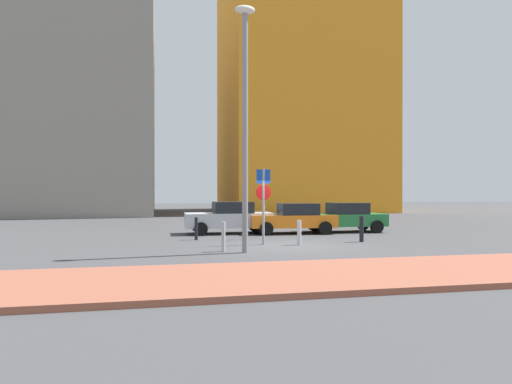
{
  "coord_description": "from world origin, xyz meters",
  "views": [
    {
      "loc": [
        -4.97,
        -16.9,
        2.12
      ],
      "look_at": [
        -0.66,
        3.11,
        2.05
      ],
      "focal_mm": 32.36,
      "sensor_mm": 36.0,
      "label": 1
    }
  ],
  "objects_px": {
    "traffic_bollard_mid": "(362,229)",
    "traffic_bollard_far": "(223,237)",
    "parking_sign_post": "(263,197)",
    "traffic_bollard_near": "(196,229)",
    "parking_meter": "(246,218)",
    "traffic_bollard_edge": "(299,233)",
    "parked_car_silver": "(230,217)",
    "parked_car_orange": "(293,218)",
    "parked_car_green": "(345,217)",
    "street_lamp": "(245,110)"
  },
  "relations": [
    {
      "from": "parking_sign_post",
      "to": "traffic_bollard_edge",
      "type": "relative_size",
      "value": 3.09
    },
    {
      "from": "parked_car_green",
      "to": "traffic_bollard_mid",
      "type": "relative_size",
      "value": 3.86
    },
    {
      "from": "parking_sign_post",
      "to": "traffic_bollard_far",
      "type": "xyz_separation_m",
      "value": [
        -1.83,
        -1.74,
        -1.35
      ]
    },
    {
      "from": "traffic_bollard_far",
      "to": "traffic_bollard_edge",
      "type": "distance_m",
      "value": 3.42
    },
    {
      "from": "traffic_bollard_far",
      "to": "traffic_bollard_edge",
      "type": "xyz_separation_m",
      "value": [
        3.16,
        1.32,
        -0.04
      ]
    },
    {
      "from": "parked_car_orange",
      "to": "traffic_bollard_mid",
      "type": "distance_m",
      "value": 4.54
    },
    {
      "from": "traffic_bollard_far",
      "to": "parking_meter",
      "type": "bearing_deg",
      "value": 67.64
    },
    {
      "from": "parked_car_green",
      "to": "parking_meter",
      "type": "height_order",
      "value": "parked_car_green"
    },
    {
      "from": "traffic_bollard_far",
      "to": "traffic_bollard_edge",
      "type": "relative_size",
      "value": 1.08
    },
    {
      "from": "street_lamp",
      "to": "traffic_bollard_mid",
      "type": "distance_m",
      "value": 7.19
    },
    {
      "from": "parking_sign_post",
      "to": "street_lamp",
      "type": "relative_size",
      "value": 0.35
    },
    {
      "from": "parking_meter",
      "to": "traffic_bollard_far",
      "type": "height_order",
      "value": "parking_meter"
    },
    {
      "from": "parked_car_orange",
      "to": "parking_sign_post",
      "type": "xyz_separation_m",
      "value": [
        -2.52,
        -4.27,
        1.11
      ]
    },
    {
      "from": "parking_meter",
      "to": "street_lamp",
      "type": "bearing_deg",
      "value": -101.44
    },
    {
      "from": "parking_meter",
      "to": "traffic_bollard_edge",
      "type": "xyz_separation_m",
      "value": [
        1.65,
        -2.35,
        -0.44
      ]
    },
    {
      "from": "traffic_bollard_edge",
      "to": "parking_meter",
      "type": "bearing_deg",
      "value": 125.0
    },
    {
      "from": "traffic_bollard_near",
      "to": "traffic_bollard_mid",
      "type": "height_order",
      "value": "traffic_bollard_mid"
    },
    {
      "from": "parked_car_orange",
      "to": "traffic_bollard_near",
      "type": "distance_m",
      "value": 5.36
    },
    {
      "from": "parked_car_silver",
      "to": "street_lamp",
      "type": "relative_size",
      "value": 0.51
    },
    {
      "from": "traffic_bollard_near",
      "to": "traffic_bollard_edge",
      "type": "xyz_separation_m",
      "value": [
        3.77,
        -2.66,
        -0.0
      ]
    },
    {
      "from": "parked_car_orange",
      "to": "parking_meter",
      "type": "xyz_separation_m",
      "value": [
        -2.83,
        -2.34,
        0.16
      ]
    },
    {
      "from": "parked_car_orange",
      "to": "traffic_bollard_far",
      "type": "distance_m",
      "value": 7.42
    },
    {
      "from": "parked_car_orange",
      "to": "traffic_bollard_mid",
      "type": "relative_size",
      "value": 4.06
    },
    {
      "from": "parking_sign_post",
      "to": "traffic_bollard_far",
      "type": "relative_size",
      "value": 2.85
    },
    {
      "from": "street_lamp",
      "to": "traffic_bollard_edge",
      "type": "bearing_deg",
      "value": 35.2
    },
    {
      "from": "parked_car_silver",
      "to": "traffic_bollard_far",
      "type": "bearing_deg",
      "value": -100.8
    },
    {
      "from": "parking_meter",
      "to": "traffic_bollard_near",
      "type": "bearing_deg",
      "value": 171.62
    },
    {
      "from": "parked_car_silver",
      "to": "traffic_bollard_edge",
      "type": "xyz_separation_m",
      "value": [
        1.9,
        -5.25,
        -0.31
      ]
    },
    {
      "from": "parked_car_silver",
      "to": "parked_car_green",
      "type": "bearing_deg",
      "value": -3.89
    },
    {
      "from": "parked_car_orange",
      "to": "parking_meter",
      "type": "relative_size",
      "value": 3.04
    },
    {
      "from": "parked_car_green",
      "to": "parking_meter",
      "type": "distance_m",
      "value": 6.16
    },
    {
      "from": "parked_car_silver",
      "to": "traffic_bollard_far",
      "type": "xyz_separation_m",
      "value": [
        -1.25,
        -6.57,
        -0.27
      ]
    },
    {
      "from": "parking_meter",
      "to": "traffic_bollard_mid",
      "type": "bearing_deg",
      "value": -22.74
    },
    {
      "from": "parked_car_green",
      "to": "street_lamp",
      "type": "relative_size",
      "value": 0.49
    },
    {
      "from": "traffic_bollard_mid",
      "to": "parked_car_silver",
      "type": "bearing_deg",
      "value": 134.77
    },
    {
      "from": "parking_meter",
      "to": "traffic_bollard_edge",
      "type": "height_order",
      "value": "parking_meter"
    },
    {
      "from": "parking_sign_post",
      "to": "traffic_bollard_edge",
      "type": "height_order",
      "value": "parking_sign_post"
    },
    {
      "from": "parked_car_silver",
      "to": "parking_sign_post",
      "type": "distance_m",
      "value": 4.97
    },
    {
      "from": "parking_sign_post",
      "to": "traffic_bollard_mid",
      "type": "height_order",
      "value": "parking_sign_post"
    },
    {
      "from": "parking_sign_post",
      "to": "parking_meter",
      "type": "distance_m",
      "value": 2.17
    },
    {
      "from": "parked_car_green",
      "to": "traffic_bollard_mid",
      "type": "bearing_deg",
      "value": -104.66
    },
    {
      "from": "parking_meter",
      "to": "traffic_bollard_far",
      "type": "bearing_deg",
      "value": -112.36
    },
    {
      "from": "traffic_bollard_far",
      "to": "traffic_bollard_edge",
      "type": "height_order",
      "value": "traffic_bollard_far"
    },
    {
      "from": "parking_sign_post",
      "to": "traffic_bollard_near",
      "type": "xyz_separation_m",
      "value": [
        -2.44,
        2.24,
        -1.39
      ]
    },
    {
      "from": "traffic_bollard_edge",
      "to": "traffic_bollard_mid",
      "type": "bearing_deg",
      "value": 9.52
    },
    {
      "from": "parked_car_green",
      "to": "traffic_bollard_mid",
      "type": "height_order",
      "value": "parked_car_green"
    },
    {
      "from": "traffic_bollard_mid",
      "to": "traffic_bollard_edge",
      "type": "xyz_separation_m",
      "value": [
        -2.83,
        -0.47,
        -0.05
      ]
    },
    {
      "from": "traffic_bollard_mid",
      "to": "traffic_bollard_far",
      "type": "bearing_deg",
      "value": -163.34
    },
    {
      "from": "parking_sign_post",
      "to": "traffic_bollard_far",
      "type": "bearing_deg",
      "value": -136.32
    },
    {
      "from": "parking_sign_post",
      "to": "parking_meter",
      "type": "bearing_deg",
      "value": 99.37
    }
  ]
}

